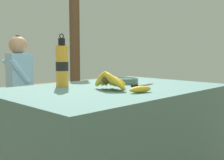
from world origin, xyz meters
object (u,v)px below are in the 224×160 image
Objects in this scene: loose_banana_front at (140,89)px; water_bottle at (62,65)px; seated_vendor at (15,82)px; knife at (139,85)px; serving_bowl at (125,80)px; support_post_far at (75,28)px; wooden_bench at (1,113)px; banana_bunch_ripe at (110,80)px.

water_bottle is at bearing 104.00° from loose_banana_front.
seated_vendor is at bearing 77.88° from water_bottle.
knife is (0.23, 0.19, -0.01)m from loose_banana_front.
loose_banana_front is (-0.28, -0.37, -0.00)m from serving_bowl.
knife is at bearing -116.98° from support_post_far.
loose_banana_front is 0.63× the size of knife.
serving_bowl is at bearing 67.42° from knife.
support_post_far is at bearing 50.04° from water_bottle.
seated_vendor is (0.12, 1.71, -0.10)m from loose_banana_front.
knife is 0.22× the size of seated_vendor.
serving_bowl is 0.77× the size of knife.
wooden_bench is at bearing 94.48° from knife.
banana_bunch_ripe is 0.11× the size of support_post_far.
loose_banana_front is at bearing -119.66° from support_post_far.
support_post_far reaches higher than loose_banana_front.
wooden_bench is (-0.26, 1.54, -0.38)m from knife.
knife is 0.17× the size of wooden_bench.
water_bottle is at bearing 157.92° from serving_bowl.
support_post_far is at bearing 62.17° from serving_bowl.
water_bottle is 0.52m from knife.
seated_vendor is (-0.11, 1.52, -0.09)m from knife.
water_bottle reaches higher than knife.
water_bottle is 0.31× the size of seated_vendor.
knife is 1.53m from seated_vendor.
banana_bunch_ripe is 0.19× the size of wooden_bench.
loose_banana_front is 0.06× the size of support_post_far.
serving_bowl is at bearing -22.08° from water_bottle.
banana_bunch_ripe is at bearing 98.02° from seated_vendor.
banana_bunch_ripe is 1.60m from wooden_bench.
knife is at bearing 40.17° from loose_banana_front.
wooden_bench is 0.58× the size of support_post_far.
support_post_far is (0.96, 1.81, 0.54)m from serving_bowl.
loose_banana_front is (0.13, -0.54, -0.12)m from water_bottle.
wooden_bench is (-0.03, 1.74, -0.39)m from loose_banana_front.
seated_vendor reaches higher than water_bottle.
banana_bunch_ripe is 1.83× the size of loose_banana_front.
wooden_bench is at bearing 91.02° from loose_banana_front.
knife is at bearing -107.44° from serving_bowl.
support_post_far is at bearing 57.17° from banana_bunch_ripe.
knife is 2.29m from support_post_far.
water_bottle is at bearing -94.93° from wooden_bench.
water_bottle is 1.22m from seated_vendor.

